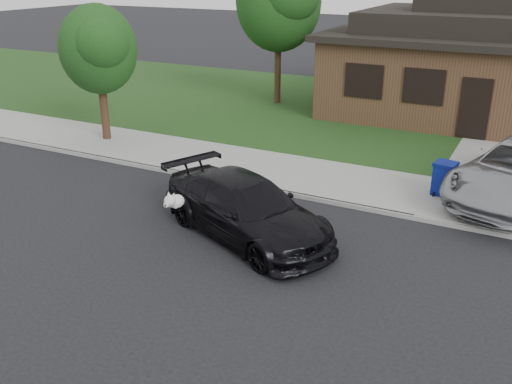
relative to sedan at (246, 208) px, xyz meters
The scene contains 9 objects.
ground 1.17m from the sedan, 120.48° to the right, with size 120.00×120.00×0.00m, color black.
sidewalk 4.27m from the sedan, 96.49° to the left, with size 60.00×3.00×0.12m, color gray.
curb 2.81m from the sedan, 100.04° to the left, with size 60.00×0.12×0.12m, color gray.
lawn 12.22m from the sedan, 92.24° to the left, with size 60.00×13.00×0.13m, color #193814.
sedan is the anchor object (origin of this frame).
recycling_bin 5.69m from the sedan, 50.42° to the left, with size 0.63×0.63×0.92m.
house 14.69m from the sedan, 76.05° to the left, with size 12.60×8.60×4.65m.
tree_0 13.53m from the sedan, 111.74° to the left, with size 3.78×3.60×6.34m.
tree_2 9.32m from the sedan, 151.30° to the left, with size 2.73×2.60×4.59m.
Camera 1 is at (6.17, -9.70, 5.92)m, focal length 40.00 mm.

